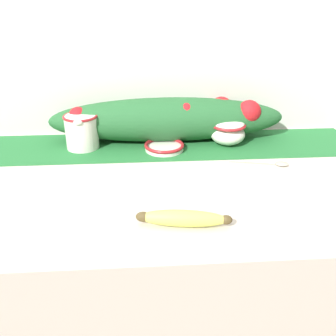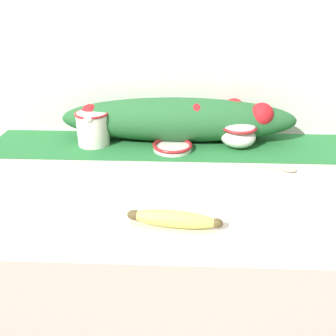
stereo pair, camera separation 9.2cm
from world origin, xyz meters
name	(u,v)px [view 2 (the right image)]	position (x,y,z in m)	size (l,w,h in m)	color
countertop	(175,308)	(0.00, 0.00, 0.46)	(1.29, 0.69, 0.93)	beige
back_wall	(179,50)	(0.00, 0.37, 1.20)	(2.09, 0.04, 2.40)	silver
table_runner	(178,146)	(0.00, 0.22, 0.93)	(1.19, 0.24, 0.00)	#236B33
cream_pitcher	(93,127)	(-0.27, 0.22, 0.99)	(0.10, 0.12, 0.11)	white
sugar_bowl	(238,133)	(0.19, 0.22, 0.97)	(0.11, 0.11, 0.10)	white
small_dish	(173,147)	(-0.02, 0.18, 0.94)	(0.12, 0.12, 0.02)	white
banana	(174,219)	(0.00, -0.22, 0.95)	(0.20, 0.06, 0.04)	#CCD156
spoon	(285,169)	(0.30, 0.05, 0.93)	(0.17, 0.05, 0.01)	#A89E89
poinsettia_garland	(179,119)	(0.00, 0.26, 1.00)	(0.75, 0.15, 0.14)	#235B2D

